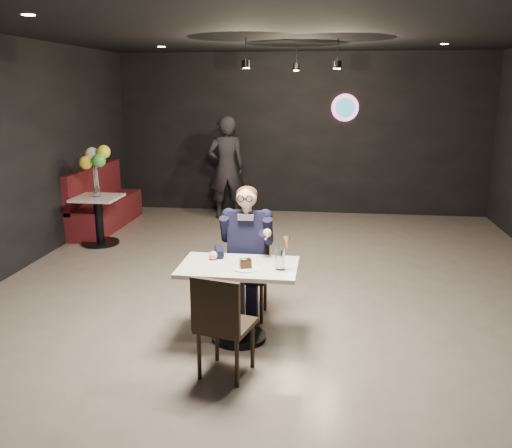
# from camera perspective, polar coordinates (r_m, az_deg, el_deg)

# --- Properties ---
(floor) EXTENTS (9.00, 9.00, 0.00)m
(floor) POSITION_cam_1_polar(r_m,az_deg,el_deg) (6.34, 2.39, -7.70)
(floor) COLOR gray
(floor) RESTS_ON ground
(wall_sign) EXTENTS (0.50, 0.06, 0.50)m
(wall_sign) POSITION_cam_1_polar(r_m,az_deg,el_deg) (10.34, 9.36, 12.00)
(wall_sign) COLOR pink
(wall_sign) RESTS_ON floor
(pendant_lights) EXTENTS (1.40, 1.20, 0.36)m
(pendant_lights) POSITION_cam_1_polar(r_m,az_deg,el_deg) (7.90, 4.01, 17.91)
(pendant_lights) COLOR black
(pendant_lights) RESTS_ON floor
(main_table) EXTENTS (1.10, 0.70, 0.75)m
(main_table) POSITION_cam_1_polar(r_m,az_deg,el_deg) (5.21, -1.82, -8.26)
(main_table) COLOR silver
(main_table) RESTS_ON floor
(chair_far) EXTENTS (0.42, 0.46, 0.92)m
(chair_far) POSITION_cam_1_polar(r_m,az_deg,el_deg) (5.69, -0.92, -5.37)
(chair_far) COLOR black
(chair_far) RESTS_ON floor
(chair_near) EXTENTS (0.52, 0.55, 0.92)m
(chair_near) POSITION_cam_1_polar(r_m,az_deg,el_deg) (4.59, -3.18, -10.37)
(chair_near) COLOR black
(chair_near) RESTS_ON floor
(seated_man) EXTENTS (0.60, 0.80, 1.44)m
(seated_man) POSITION_cam_1_polar(r_m,az_deg,el_deg) (5.61, -0.93, -2.86)
(seated_man) COLOR black
(seated_man) RESTS_ON floor
(dessert_plate) EXTENTS (0.24, 0.24, 0.01)m
(dessert_plate) POSITION_cam_1_polar(r_m,az_deg,el_deg) (4.97, -1.04, -4.71)
(dessert_plate) COLOR white
(dessert_plate) RESTS_ON main_table
(cake_slice) EXTENTS (0.12, 0.11, 0.07)m
(cake_slice) POSITION_cam_1_polar(r_m,az_deg,el_deg) (4.97, -1.11, -4.21)
(cake_slice) COLOR black
(cake_slice) RESTS_ON dessert_plate
(mint_leaf) EXTENTS (0.07, 0.04, 0.01)m
(mint_leaf) POSITION_cam_1_polar(r_m,az_deg,el_deg) (4.95, -1.33, -3.72)
(mint_leaf) COLOR #2E7F29
(mint_leaf) RESTS_ON cake_slice
(sundae_glass) EXTENTS (0.09, 0.09, 0.20)m
(sundae_glass) POSITION_cam_1_polar(r_m,az_deg,el_deg) (4.94, 2.53, -3.70)
(sundae_glass) COLOR silver
(sundae_glass) RESTS_ON main_table
(wafer_cone) EXTENTS (0.08, 0.08, 0.13)m
(wafer_cone) POSITION_cam_1_polar(r_m,az_deg,el_deg) (4.91, 3.30, -2.04)
(wafer_cone) COLOR #B77F4B
(wafer_cone) RESTS_ON sundae_glass
(booth_bench) EXTENTS (0.53, 2.10, 1.05)m
(booth_bench) POSITION_cam_1_polar(r_m,az_deg,el_deg) (9.65, -15.55, 2.70)
(booth_bench) COLOR #4A1018
(booth_bench) RESTS_ON floor
(side_table) EXTENTS (0.66, 0.66, 0.82)m
(side_table) POSITION_cam_1_polar(r_m,az_deg,el_deg) (8.66, -16.22, 0.60)
(side_table) COLOR silver
(side_table) RESTS_ON floor
(balloon_vase) EXTENTS (0.10, 0.10, 0.15)m
(balloon_vase) POSITION_cam_1_polar(r_m,az_deg,el_deg) (8.58, -16.41, 3.30)
(balloon_vase) COLOR silver
(balloon_vase) RESTS_ON side_table
(balloon_bunch) EXTENTS (0.37, 0.37, 0.61)m
(balloon_bunch) POSITION_cam_1_polar(r_m,az_deg,el_deg) (8.52, -16.59, 5.79)
(balloon_bunch) COLOR yellow
(balloon_bunch) RESTS_ON balloon_vase
(passerby) EXTENTS (0.79, 0.65, 1.87)m
(passerby) POSITION_cam_1_polar(r_m,az_deg,el_deg) (9.97, -3.15, 5.95)
(passerby) COLOR black
(passerby) RESTS_ON floor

